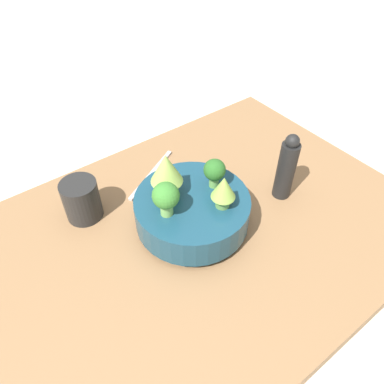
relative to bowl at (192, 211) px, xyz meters
name	(u,v)px	position (x,y,z in m)	size (l,w,h in m)	color
ground_plane	(197,242)	(0.00, 0.02, -0.09)	(6.00, 6.00, 0.00)	beige
table	(197,236)	(0.00, 0.02, -0.07)	(0.96, 0.68, 0.04)	olive
bowl	(192,211)	(0.00, 0.00, 0.00)	(0.24, 0.24, 0.08)	navy
romanesco_piece_near	(166,169)	(0.03, -0.04, 0.10)	(0.07, 0.07, 0.10)	#6BA34C
broccoli_floret_right	(166,197)	(0.06, 0.00, 0.08)	(0.05, 0.05, 0.08)	#7AB256
broccoli_floret_left	(215,171)	(-0.06, 0.00, 0.07)	(0.05, 0.05, 0.07)	#6BA34C
romanesco_piece_far	(224,189)	(-0.04, 0.05, 0.08)	(0.05, 0.05, 0.07)	#609347
cup	(82,200)	(0.17, -0.17, 0.00)	(0.08, 0.08, 0.09)	black
pepper_mill	(286,168)	(-0.22, 0.05, 0.04)	(0.04, 0.04, 0.17)	black
fork	(151,174)	(-0.02, -0.19, -0.04)	(0.18, 0.10, 0.01)	#B2B2B7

